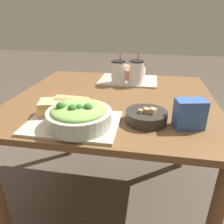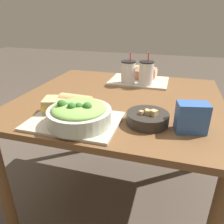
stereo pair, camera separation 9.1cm
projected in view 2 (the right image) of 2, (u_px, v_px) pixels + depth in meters
name	position (u px, v px, depth m)	size (l,w,h in m)	color
ground_plane	(118.00, 198.00, 1.57)	(12.00, 12.00, 0.00)	#4C4238
dining_table	(120.00, 114.00, 1.29)	(1.13, 1.05, 0.78)	brown
tray_near	(74.00, 121.00, 0.97)	(0.40, 0.29, 0.01)	#BCB29E
tray_far	(139.00, 81.00, 1.53)	(0.40, 0.29, 0.01)	#BCB29E
salad_bowl	(79.00, 113.00, 0.91)	(0.27, 0.27, 0.11)	beige
soup_bowl	(148.00, 118.00, 0.95)	(0.18, 0.18, 0.07)	#2D2823
sandwich_near	(59.00, 105.00, 1.04)	(0.16, 0.14, 0.06)	tan
baguette_near	(76.00, 103.00, 1.04)	(0.16, 0.09, 0.08)	tan
sandwich_far	(144.00, 75.00, 1.53)	(0.16, 0.15, 0.06)	olive
baguette_far	(146.00, 72.00, 1.59)	(0.17, 0.12, 0.08)	tan
drink_cup_dark	(128.00, 73.00, 1.43)	(0.09, 0.09, 0.20)	silver
drink_cup_red	(146.00, 74.00, 1.40)	(0.09, 0.09, 0.21)	silver
chip_bag	(192.00, 118.00, 0.87)	(0.13, 0.10, 0.12)	#335BA3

